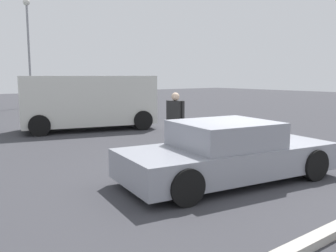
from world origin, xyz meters
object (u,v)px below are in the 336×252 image
at_px(light_post_mid, 28,35).
at_px(sedan_foreground, 227,153).
at_px(pedestrian, 175,117).
at_px(van_white, 88,101).

bearing_deg(light_post_mid, sedan_foreground, -96.76).
bearing_deg(pedestrian, van_white, 68.58).
distance_m(pedestrian, light_post_mid, 17.52).
bearing_deg(sedan_foreground, light_post_mid, 92.27).
distance_m(van_white, light_post_mid, 12.34).
relative_size(sedan_foreground, van_white, 0.87).
bearing_deg(van_white, sedan_foreground, 98.44).
xyz_separation_m(van_white, pedestrian, (0.09, -5.34, -0.16)).
bearing_deg(light_post_mid, pedestrian, -94.59).
bearing_deg(pedestrian, light_post_mid, 63.03).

